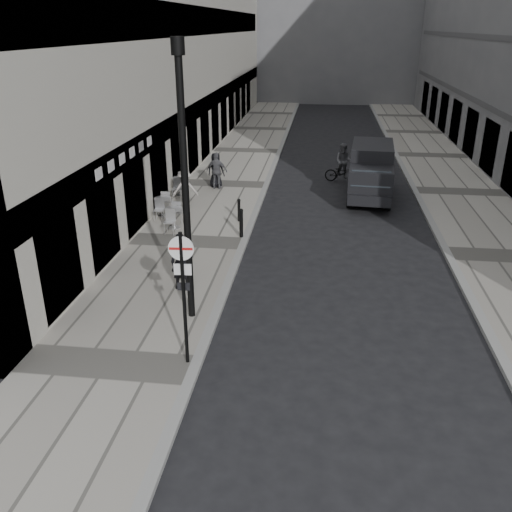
{
  "coord_description": "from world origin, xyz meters",
  "views": [
    {
      "loc": [
        2.64,
        -7.15,
        7.2
      ],
      "look_at": [
        0.96,
        6.31,
        1.4
      ],
      "focal_mm": 38.0,
      "sensor_mm": 36.0,
      "label": 1
    }
  ],
  "objects_px": {
    "walking_man": "(181,262)",
    "cyclist": "(343,167)",
    "sign_post": "(183,282)",
    "lamppost": "(184,174)",
    "panel_van": "(371,169)"
  },
  "relations": [
    {
      "from": "walking_man",
      "to": "cyclist",
      "type": "distance_m",
      "value": 13.66
    },
    {
      "from": "panel_van",
      "to": "cyclist",
      "type": "height_order",
      "value": "panel_van"
    },
    {
      "from": "sign_post",
      "to": "lamppost",
      "type": "xyz_separation_m",
      "value": [
        -0.4,
        2.11,
        1.79
      ]
    },
    {
      "from": "sign_post",
      "to": "cyclist",
      "type": "height_order",
      "value": "sign_post"
    },
    {
      "from": "walking_man",
      "to": "lamppost",
      "type": "xyz_separation_m",
      "value": [
        0.63,
        -1.55,
        2.98
      ]
    },
    {
      "from": "walking_man",
      "to": "sign_post",
      "type": "bearing_deg",
      "value": -79.0
    },
    {
      "from": "walking_man",
      "to": "sign_post",
      "type": "height_order",
      "value": "sign_post"
    },
    {
      "from": "sign_post",
      "to": "panel_van",
      "type": "height_order",
      "value": "sign_post"
    },
    {
      "from": "walking_man",
      "to": "lamppost",
      "type": "height_order",
      "value": "lamppost"
    },
    {
      "from": "lamppost",
      "to": "sign_post",
      "type": "bearing_deg",
      "value": -79.28
    },
    {
      "from": "walking_man",
      "to": "cyclist",
      "type": "xyz_separation_m",
      "value": [
        4.9,
        12.75,
        -0.21
      ]
    },
    {
      "from": "panel_van",
      "to": "sign_post",
      "type": "bearing_deg",
      "value": -105.23
    },
    {
      "from": "sign_post",
      "to": "lamppost",
      "type": "height_order",
      "value": "lamppost"
    },
    {
      "from": "walking_man",
      "to": "lamppost",
      "type": "relative_size",
      "value": 0.24
    },
    {
      "from": "panel_van",
      "to": "walking_man",
      "type": "bearing_deg",
      "value": -115.9
    }
  ]
}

